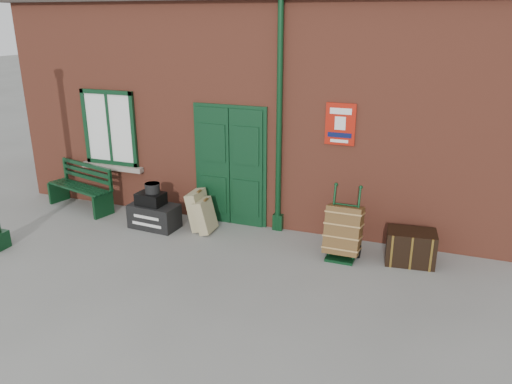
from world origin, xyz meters
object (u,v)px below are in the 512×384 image
at_px(porter_trolley, 343,231).
at_px(bench, 82,186).
at_px(houdini_trunk, 154,216).
at_px(dark_trunk, 411,247).

bearing_deg(porter_trolley, bench, 176.70).
bearing_deg(porter_trolley, houdini_trunk, -179.03).
bearing_deg(houdini_trunk, bench, 172.56).
bearing_deg(dark_trunk, houdini_trunk, 175.92).
height_order(porter_trolley, dark_trunk, porter_trolley).
bearing_deg(dark_trunk, porter_trolley, -178.34).
bearing_deg(houdini_trunk, porter_trolley, 4.50).
bearing_deg(bench, porter_trolley, 11.37).
bearing_deg(houdini_trunk, dark_trunk, 6.23).
xyz_separation_m(houdini_trunk, dark_trunk, (4.58, 0.18, 0.05)).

